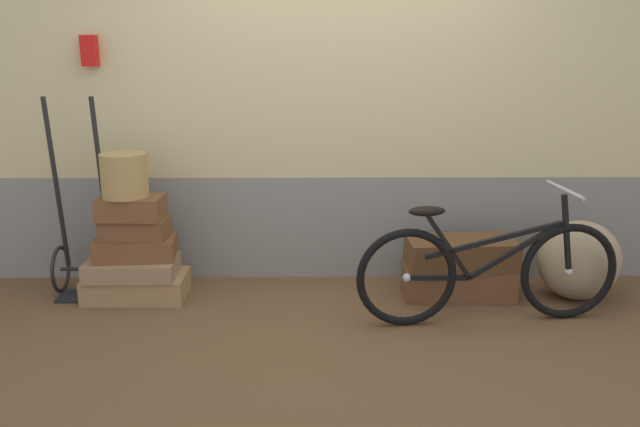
% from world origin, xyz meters
% --- Properties ---
extents(ground, '(9.65, 5.20, 0.06)m').
position_xyz_m(ground, '(0.00, 0.00, -0.03)').
color(ground, brown).
extents(station_building, '(7.65, 0.74, 2.70)m').
position_xyz_m(station_building, '(0.01, 0.85, 1.36)').
color(station_building, gray).
rests_on(station_building, ground).
extents(suitcase_0, '(0.66, 0.37, 0.16)m').
position_xyz_m(suitcase_0, '(-1.28, 0.37, 0.08)').
color(suitcase_0, '#9E754C').
rests_on(suitcase_0, ground).
extents(suitcase_1, '(0.58, 0.36, 0.11)m').
position_xyz_m(suitcase_1, '(-1.29, 0.35, 0.22)').
color(suitcase_1, '#937051').
rests_on(suitcase_1, suitcase_0).
extents(suitcase_2, '(0.54, 0.34, 0.13)m').
position_xyz_m(suitcase_2, '(-1.27, 0.38, 0.34)').
color(suitcase_2, brown).
rests_on(suitcase_2, suitcase_1).
extents(suitcase_3, '(0.44, 0.29, 0.14)m').
position_xyz_m(suitcase_3, '(-1.27, 0.40, 0.48)').
color(suitcase_3, brown).
rests_on(suitcase_3, suitcase_2).
extents(suitcase_4, '(0.42, 0.28, 0.15)m').
position_xyz_m(suitcase_4, '(-1.28, 0.38, 0.62)').
color(suitcase_4, brown).
rests_on(suitcase_4, suitcase_3).
extents(suitcase_5, '(0.73, 0.37, 0.21)m').
position_xyz_m(suitcase_5, '(0.87, 0.39, 0.11)').
color(suitcase_5, brown).
rests_on(suitcase_5, ground).
extents(suitcase_6, '(0.72, 0.37, 0.19)m').
position_xyz_m(suitcase_6, '(0.88, 0.36, 0.31)').
color(suitcase_6, brown).
rests_on(suitcase_6, suitcase_5).
extents(wicker_basket, '(0.30, 0.30, 0.28)m').
position_xyz_m(wicker_basket, '(-1.31, 0.37, 0.83)').
color(wicker_basket, '#A8844C').
rests_on(wicker_basket, suitcase_4).
extents(luggage_trolley, '(0.39, 0.38, 1.33)m').
position_xyz_m(luggage_trolley, '(-1.64, 0.47, 0.30)').
color(luggage_trolley, black).
rests_on(luggage_trolley, ground).
extents(burlap_sack, '(0.54, 0.45, 0.53)m').
position_xyz_m(burlap_sack, '(1.66, 0.33, 0.27)').
color(burlap_sack, '#9E8966').
rests_on(burlap_sack, ground).
extents(bicycle, '(1.61, 0.46, 0.83)m').
position_xyz_m(bicycle, '(0.96, -0.04, 0.33)').
color(bicycle, black).
rests_on(bicycle, ground).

